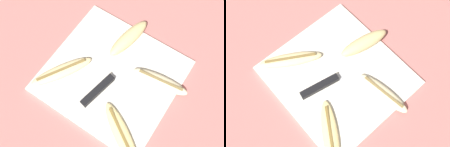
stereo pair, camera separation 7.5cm
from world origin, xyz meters
The scene contains 7 objects.
ground_plane centered at (0.00, 0.00, 0.00)m, with size 4.00×4.00×0.00m, color #B76B66.
cutting_board centered at (0.00, 0.00, 0.01)m, with size 0.37×0.35×0.01m.
knife centered at (0.00, -0.05, 0.02)m, with size 0.07×0.24×0.02m.
banana_ripe_center centered at (-0.13, -0.07, 0.02)m, with size 0.13×0.18×0.02m.
banana_spotted_left centered at (-0.02, 0.12, 0.03)m, with size 0.07×0.16×0.04m.
banana_pale_long centered at (0.13, 0.06, 0.02)m, with size 0.17×0.06×0.02m.
banana_golden_short centered at (0.12, -0.13, 0.02)m, with size 0.18×0.14×0.02m.
Camera 1 is at (0.16, -0.24, 0.72)m, focal length 42.00 mm.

